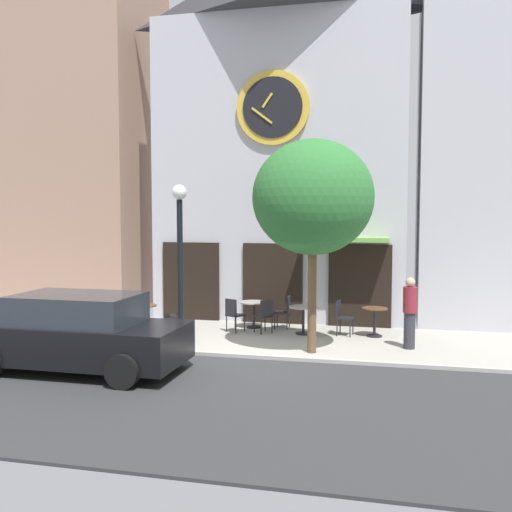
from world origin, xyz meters
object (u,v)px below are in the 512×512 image
object	(u,v)px
cafe_chair_curbside	(285,309)
cafe_chair_near_lamp	(233,312)
cafe_table_rightmost	(303,314)
cafe_chair_by_entrance	(175,313)
cafe_chair_facing_street	(342,315)
parked_car_black	(78,333)
pedestrian_maroon	(410,312)
cafe_table_center_left	(375,317)
cafe_chair_right_end	(136,319)
cafe_chair_outer	(265,313)
cafe_table_center	(144,314)
street_tree	(313,198)
street_lamp	(180,264)
cafe_table_center_right	(254,308)

from	to	relation	value
cafe_chair_curbside	cafe_chair_near_lamp	world-z (taller)	same
cafe_table_rightmost	cafe_chair_by_entrance	world-z (taller)	cafe_chair_by_entrance
cafe_chair_facing_street	parked_car_black	bearing A→B (deg)	-135.99
cafe_chair_near_lamp	cafe_chair_curbside	bearing A→B (deg)	32.51
cafe_table_rightmost	cafe_chair_facing_street	world-z (taller)	cafe_chair_facing_street
cafe_chair_by_entrance	pedestrian_maroon	distance (m)	6.04
cafe_table_center_left	parked_car_black	bearing A→B (deg)	-140.27
pedestrian_maroon	cafe_chair_right_end	bearing A→B (deg)	-174.49
cafe_chair_by_entrance	cafe_chair_outer	distance (m)	2.38
cafe_chair_by_entrance	cafe_table_center	bearing A→B (deg)	-154.74
cafe_table_center_left	parked_car_black	distance (m)	7.38
street_tree	cafe_chair_outer	bearing A→B (deg)	129.32
street_lamp	cafe_chair_curbside	size ratio (longest dim) A/B	4.27
cafe_table_center	cafe_chair_by_entrance	distance (m)	0.82
street_tree	cafe_chair_near_lamp	xyz separation A→B (m)	(-2.34, 1.79, -2.97)
cafe_chair_near_lamp	cafe_chair_right_end	bearing A→B (deg)	-144.20
cafe_table_center	parked_car_black	world-z (taller)	parked_car_black
cafe_chair_by_entrance	cafe_chair_facing_street	distance (m)	4.40
cafe_chair_facing_street	cafe_chair_by_entrance	bearing A→B (deg)	-171.54
cafe_table_center_left	street_tree	bearing A→B (deg)	-122.31
cafe_chair_right_end	cafe_chair_facing_street	size ratio (longest dim) A/B	1.00
street_tree	cafe_chair_right_end	world-z (taller)	street_tree
street_tree	cafe_table_rightmost	size ratio (longest dim) A/B	6.35
cafe_chair_outer	cafe_chair_facing_street	size ratio (longest dim) A/B	1.00
cafe_chair_curbside	cafe_chair_outer	xyz separation A→B (m)	(-0.40, -0.76, 0.00)
cafe_chair_near_lamp	cafe_chair_outer	bearing A→B (deg)	2.75
street_lamp	cafe_table_center_left	xyz separation A→B (m)	(4.55, 1.93, -1.45)
street_tree	cafe_table_rightmost	xyz separation A→B (m)	(-0.50, 1.97, -2.97)
cafe_chair_curbside	cafe_chair_facing_street	world-z (taller)	same
cafe_chair_curbside	cafe_chair_by_entrance	bearing A→B (deg)	-157.08
cafe_chair_facing_street	cafe_table_rightmost	bearing A→B (deg)	-174.79
cafe_chair_right_end	cafe_table_rightmost	bearing A→B (deg)	23.31
cafe_table_center_right	cafe_table_rightmost	world-z (taller)	cafe_table_rightmost
parked_car_black	cafe_table_center_left	bearing A→B (deg)	39.73
cafe_table_rightmost	parked_car_black	bearing A→B (deg)	-129.97
cafe_chair_near_lamp	parked_car_black	world-z (taller)	parked_car_black
cafe_chair_by_entrance	cafe_chair_facing_street	xyz separation A→B (m)	(4.35, 0.65, 0.00)
cafe_chair_facing_street	parked_car_black	xyz separation A→B (m)	(-4.84, -4.68, 0.23)
cafe_chair_by_entrance	street_lamp	bearing A→B (deg)	-63.29
cafe_chair_by_entrance	cafe_chair_near_lamp	distance (m)	1.55
cafe_table_center_right	cafe_chair_outer	xyz separation A→B (m)	(0.46, -0.69, -0.01)
cafe_table_center_right	cafe_chair_by_entrance	bearing A→B (deg)	-149.72
cafe_table_center_left	cafe_chair_outer	world-z (taller)	cafe_chair_outer
cafe_table_center_left	cafe_chair_near_lamp	distance (m)	3.68
pedestrian_maroon	cafe_table_rightmost	bearing A→B (deg)	158.29
cafe_chair_right_end	pedestrian_maroon	xyz separation A→B (m)	(6.60, 0.64, 0.33)
cafe_chair_near_lamp	parked_car_black	size ratio (longest dim) A/B	0.21
cafe_chair_curbside	cafe_chair_outer	distance (m)	0.86
street_tree	pedestrian_maroon	size ratio (longest dim) A/B	2.88
cafe_chair_by_entrance	cafe_chair_right_end	bearing A→B (deg)	-117.29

